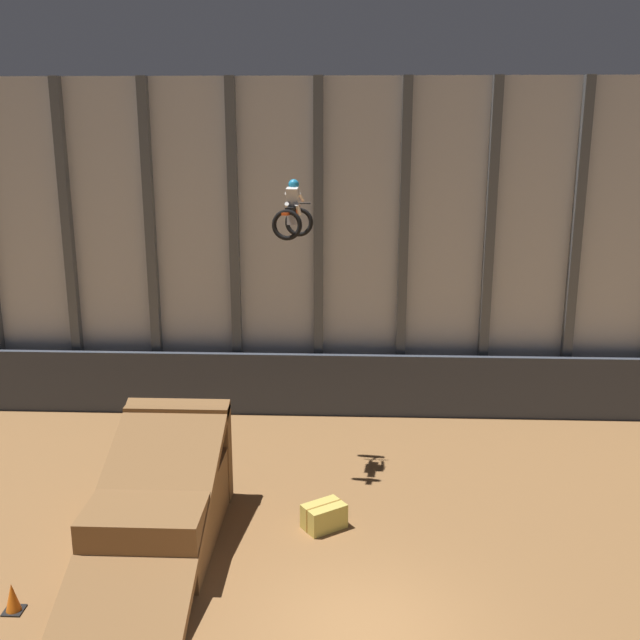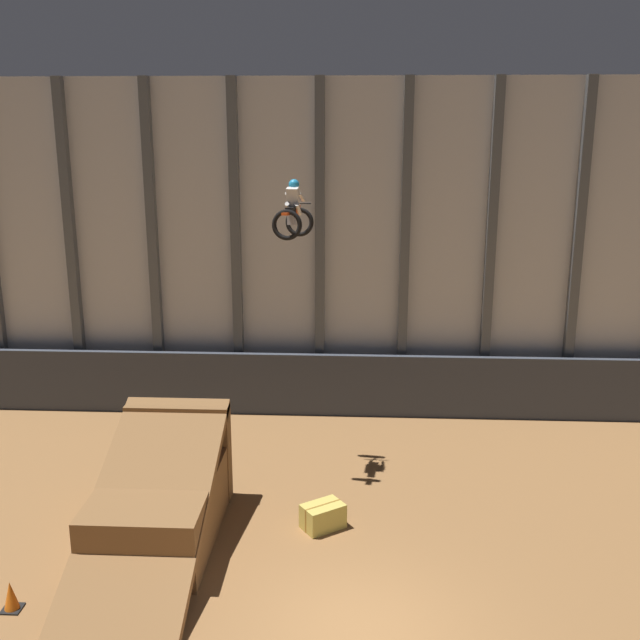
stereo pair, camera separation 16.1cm
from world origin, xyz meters
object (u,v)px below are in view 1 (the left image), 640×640
rider_bike_solo (293,214)px  traffic_cone_near_ramp (13,598)px  dirt_ramp (163,499)px  hay_bale_trackside (324,516)px

rider_bike_solo → traffic_cone_near_ramp: bearing=-118.6°
dirt_ramp → traffic_cone_near_ramp: bearing=-127.7°
dirt_ramp → hay_bale_trackside: bearing=7.0°
dirt_ramp → rider_bike_solo: bearing=54.6°
rider_bike_solo → hay_bale_trackside: 7.18m
rider_bike_solo → hay_bale_trackside: bearing=-66.9°
rider_bike_solo → hay_bale_trackside: size_ratio=1.65×
dirt_ramp → rider_bike_solo: (2.61, 3.67, 5.77)m
traffic_cone_near_ramp → dirt_ramp: bearing=52.3°
rider_bike_solo → traffic_cone_near_ramp: size_ratio=3.07×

